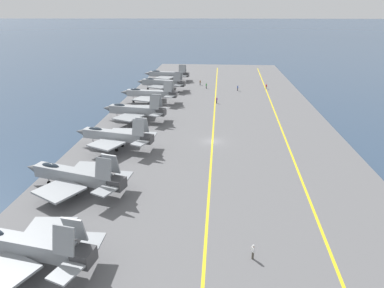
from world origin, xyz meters
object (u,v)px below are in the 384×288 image
crew_red_vest (266,86)px  crew_brown_vest (200,82)px  parked_jet_fifth (135,110)px  parked_jet_second (26,246)px  parked_jet_sixth (149,94)px  parked_jet_fourth (115,135)px  crew_purple_vest (217,100)px  parked_jet_eighth (167,74)px  parked_jet_third (75,176)px  crew_blue_vest (238,88)px  crew_white_vest (253,251)px  parked_jet_seventh (161,83)px  crew_green_vest (206,86)px

crew_red_vest → crew_brown_vest: size_ratio=0.92×
parked_jet_fifth → crew_red_vest: bearing=-42.9°
parked_jet_second → parked_jet_sixth: bearing=0.5°
parked_jet_fifth → crew_brown_vest: (42.23, -12.98, -1.64)m
parked_jet_fourth → parked_jet_sixth: size_ratio=0.97×
crew_brown_vest → crew_purple_vest: bearing=-166.1°
parked_jet_eighth → crew_red_vest: (-11.54, -34.87, -1.45)m
parked_jet_third → crew_blue_vest: (67.86, -26.41, -1.40)m
crew_blue_vest → crew_white_vest: (-80.73, 1.94, -0.00)m
parked_jet_seventh → crew_white_vest: 82.72m
crew_red_vest → crew_green_vest: crew_green_vest is taller
parked_jet_fifth → crew_white_vest: (-46.50, -23.69, -1.63)m
crew_blue_vest → crew_green_vest: crew_green_vest is taller
crew_green_vest → parked_jet_seventh: bearing=105.0°
parked_jet_fourth → crew_purple_vest: size_ratio=8.81×
parked_jet_fifth → parked_jet_eighth: bearing=-0.4°
crew_purple_vest → parked_jet_second: bearing=164.8°
parked_jet_fifth → parked_jet_eighth: (49.49, -0.35, -0.27)m
crew_blue_vest → parked_jet_eighth: bearing=58.9°
parked_jet_second → parked_jet_third: size_ratio=0.93×
crew_green_vest → parked_jet_eighth: bearing=49.9°
parked_jet_eighth → crew_green_vest: bearing=-130.1°
parked_jet_sixth → crew_white_vest: parked_jet_sixth is taller
parked_jet_third → parked_jet_eighth: size_ratio=0.98×
crew_blue_vest → crew_brown_vest: size_ratio=1.01×
crew_blue_vest → crew_brown_vest: (8.01, 12.65, -0.01)m
parked_jet_second → crew_red_vest: bearing=-21.5°
parked_jet_second → crew_brown_vest: size_ratio=8.81×
crew_blue_vest → parked_jet_second: bearing=163.5°
parked_jet_fifth → crew_green_vest: 39.96m
parked_jet_seventh → crew_blue_vest: parked_jet_seventh is taller
parked_jet_second → parked_jet_fourth: (32.09, 0.38, 0.08)m
parked_jet_sixth → parked_jet_eighth: bearing=-0.2°
parked_jet_third → crew_brown_vest: 77.11m
crew_purple_vest → crew_blue_vest: bearing=-21.8°
parked_jet_eighth → crew_purple_vest: parked_jet_eighth is taller
parked_jet_fifth → crew_green_vest: size_ratio=8.70×
parked_jet_eighth → crew_blue_vest: 29.56m
parked_jet_seventh → crew_green_vest: (3.86, -14.46, -1.51)m
crew_blue_vest → crew_green_vest: 10.61m
parked_jet_fourth → crew_purple_vest: 39.92m
crew_red_vest → crew_white_vest: (-84.46, 11.52, 0.09)m
crew_white_vest → crew_green_vest: 83.78m
parked_jet_second → crew_brown_vest: parked_jet_second is taller
crew_green_vest → crew_red_vest: bearing=-86.9°
parked_jet_third → parked_jet_eighth: 83.12m
parked_jet_eighth → parked_jet_second: bearing=-179.8°
parked_jet_seventh → parked_jet_eighth: (16.49, 0.54, -0.16)m
parked_jet_sixth → parked_jet_fourth: bearing=-179.7°
parked_jet_third → parked_jet_fourth: (16.16, -1.14, 0.31)m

